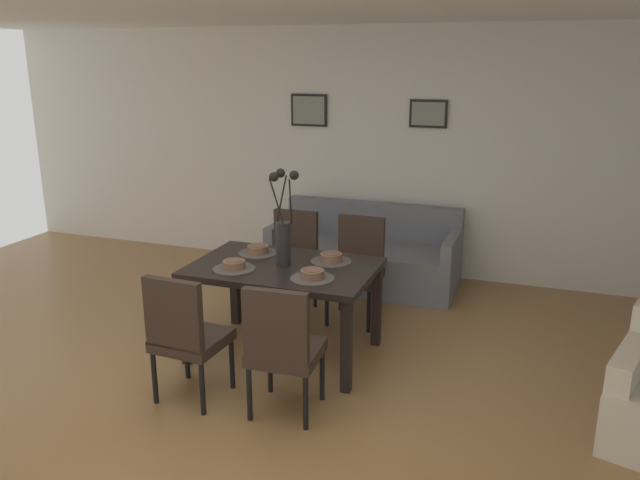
{
  "coord_description": "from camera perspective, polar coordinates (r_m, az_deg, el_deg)",
  "views": [
    {
      "loc": [
        1.79,
        -3.33,
        2.28
      ],
      "look_at": [
        0.19,
        1.1,
        0.91
      ],
      "focal_mm": 35.55,
      "sensor_mm": 36.0,
      "label": 1
    }
  ],
  "objects": [
    {
      "name": "dining_chair_near_left",
      "position": [
        4.36,
        -12.07,
        -8.11
      ],
      "size": [
        0.46,
        0.46,
        0.92
      ],
      "color": "#33261E",
      "rests_on": "ground"
    },
    {
      "name": "bowl_far_right",
      "position": [
        4.93,
        1.01,
        -1.51
      ],
      "size": [
        0.17,
        0.17,
        0.07
      ],
      "color": "brown",
      "rests_on": "dining_table"
    },
    {
      "name": "placemat_near_right",
      "position": [
        5.17,
        -5.61,
        -1.18
      ],
      "size": [
        0.32,
        0.32,
        0.01
      ],
      "primitive_type": "cylinder",
      "color": "#4C4742",
      "rests_on": "dining_table"
    },
    {
      "name": "dining_chair_far_right",
      "position": [
        5.63,
        3.37,
        -2.16
      ],
      "size": [
        0.44,
        0.44,
        0.92
      ],
      "color": "#33261E",
      "rests_on": "ground"
    },
    {
      "name": "framed_picture_left",
      "position": [
        6.98,
        -1.0,
        11.61
      ],
      "size": [
        0.41,
        0.03,
        0.34
      ],
      "color": "black"
    },
    {
      "name": "bowl_near_right",
      "position": [
        5.16,
        -5.62,
        -0.78
      ],
      "size": [
        0.17,
        0.17,
        0.07
      ],
      "color": "brown",
      "rests_on": "dining_table"
    },
    {
      "name": "placemat_far_left",
      "position": [
        4.57,
        -0.69,
        -3.46
      ],
      "size": [
        0.32,
        0.32,
        0.01
      ],
      "primitive_type": "cylinder",
      "color": "#4C4742",
      "rests_on": "dining_table"
    },
    {
      "name": "back_wall_panel",
      "position": [
        6.89,
        4.65,
        7.96
      ],
      "size": [
        9.0,
        0.1,
        2.6
      ],
      "primitive_type": "cube",
      "color": "silver",
      "rests_on": "ground"
    },
    {
      "name": "dining_chair_far_left",
      "position": [
        4.1,
        -3.43,
        -9.37
      ],
      "size": [
        0.47,
        0.47,
        0.92
      ],
      "color": "#33261E",
      "rests_on": "ground"
    },
    {
      "name": "placemat_near_left",
      "position": [
        4.82,
        -7.74,
        -2.57
      ],
      "size": [
        0.32,
        0.32,
        0.01
      ],
      "primitive_type": "cylinder",
      "color": "#4C4742",
      "rests_on": "dining_table"
    },
    {
      "name": "placemat_far_right",
      "position": [
        4.94,
        1.01,
        -1.92
      ],
      "size": [
        0.32,
        0.32,
        0.01
      ],
      "primitive_type": "cylinder",
      "color": "#4C4742",
      "rests_on": "dining_table"
    },
    {
      "name": "ground_plane",
      "position": [
        4.41,
        -7.44,
        -15.08
      ],
      "size": [
        9.0,
        9.0,
        0.0
      ],
      "primitive_type": "plane",
      "color": "olive"
    },
    {
      "name": "dining_table",
      "position": [
        4.9,
        -3.29,
        -3.27
      ],
      "size": [
        1.4,
        0.93,
        0.74
      ],
      "color": "black",
      "rests_on": "ground"
    },
    {
      "name": "sofa",
      "position": [
        6.57,
        4.09,
        -1.59
      ],
      "size": [
        1.88,
        0.84,
        0.8
      ],
      "color": "slate",
      "rests_on": "ground"
    },
    {
      "name": "bowl_near_left",
      "position": [
        4.8,
        -7.75,
        -2.15
      ],
      "size": [
        0.17,
        0.17,
        0.07
      ],
      "color": "brown",
      "rests_on": "dining_table"
    },
    {
      "name": "bowl_far_left",
      "position": [
        4.56,
        -0.7,
        -3.02
      ],
      "size": [
        0.17,
        0.17,
        0.07
      ],
      "color": "brown",
      "rests_on": "dining_table"
    },
    {
      "name": "framed_picture_center",
      "position": [
        6.64,
        9.73,
        11.14
      ],
      "size": [
        0.39,
        0.03,
        0.28
      ],
      "color": "black"
    },
    {
      "name": "dining_chair_near_right",
      "position": [
        5.83,
        -2.57,
        -1.5
      ],
      "size": [
        0.44,
        0.44,
        0.92
      ],
      "color": "#33261E",
      "rests_on": "ground"
    },
    {
      "name": "centerpiece_vase",
      "position": [
        4.79,
        -3.34,
        0.94
      ],
      "size": [
        0.21,
        0.23,
        0.73
      ],
      "color": "#232326",
      "rests_on": "dining_table"
    }
  ]
}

